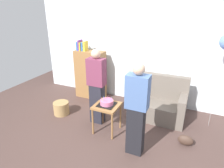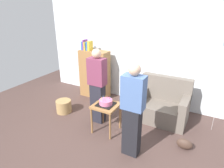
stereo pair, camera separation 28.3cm
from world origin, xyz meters
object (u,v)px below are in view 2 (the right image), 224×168
(birthday_cake, at_px, (106,102))
(wicker_basket, at_px, (64,106))
(couch, at_px, (162,105))
(side_table, at_px, (106,109))
(person_holding_cake, at_px, (133,111))
(person_blowing_candles, at_px, (97,86))
(handbag, at_px, (184,144))
(bookshelf, at_px, (95,73))

(birthday_cake, xyz_separation_m, wicker_basket, (-1.28, 0.17, -0.50))
(couch, height_order, wicker_basket, couch)
(couch, distance_m, side_table, 1.33)
(couch, xyz_separation_m, birthday_cake, (-0.88, -0.99, 0.31))
(couch, bearing_deg, birthday_cake, -131.46)
(couch, height_order, person_holding_cake, person_holding_cake)
(side_table, xyz_separation_m, person_blowing_candles, (-0.34, 0.24, 0.32))
(side_table, relative_size, birthday_cake, 1.87)
(person_blowing_candles, distance_m, person_holding_cake, 1.21)
(side_table, height_order, person_holding_cake, person_holding_cake)
(side_table, xyz_separation_m, wicker_basket, (-1.28, 0.17, -0.36))
(side_table, distance_m, person_blowing_candles, 0.53)
(person_holding_cake, xyz_separation_m, wicker_basket, (-1.99, 0.52, -0.68))
(couch, xyz_separation_m, handbag, (0.64, -0.79, -0.24))
(person_blowing_candles, bearing_deg, wicker_basket, 173.34)
(person_blowing_candles, relative_size, handbag, 5.82)
(person_holding_cake, height_order, wicker_basket, person_holding_cake)
(side_table, relative_size, wicker_basket, 1.67)
(bookshelf, bearing_deg, birthday_cake, -49.21)
(bookshelf, height_order, side_table, bookshelf)
(wicker_basket, bearing_deg, couch, 20.92)
(side_table, bearing_deg, couch, 48.54)
(side_table, height_order, birthday_cake, birthday_cake)
(person_holding_cake, relative_size, handbag, 5.82)
(bookshelf, xyz_separation_m, side_table, (1.13, -1.30, -0.16))
(couch, relative_size, handbag, 3.93)
(bookshelf, bearing_deg, person_blowing_candles, -53.72)
(side_table, height_order, wicker_basket, side_table)
(side_table, xyz_separation_m, person_holding_cake, (0.71, -0.36, 0.32))
(wicker_basket, bearing_deg, person_blowing_candles, 4.30)
(bookshelf, height_order, person_holding_cake, person_holding_cake)
(couch, height_order, handbag, couch)
(bookshelf, relative_size, birthday_cake, 4.91)
(person_blowing_candles, xyz_separation_m, wicker_basket, (-0.94, -0.07, -0.68))
(person_blowing_candles, bearing_deg, person_holding_cake, -40.35)
(bookshelf, xyz_separation_m, handbag, (2.64, -1.11, -0.57))
(side_table, bearing_deg, birthday_cake, 49.00)
(side_table, height_order, person_blowing_candles, person_blowing_candles)
(bookshelf, distance_m, birthday_cake, 1.72)
(couch, relative_size, bookshelf, 0.70)
(bookshelf, relative_size, side_table, 2.62)
(side_table, bearing_deg, person_blowing_candles, 145.26)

